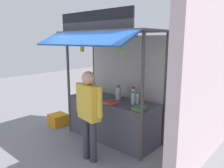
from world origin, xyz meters
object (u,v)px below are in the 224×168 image
object	(u,v)px
water_bottle_far_left	(133,98)
water_bottle_back_right	(137,98)
magazine_stack_mid_left	(140,108)
magazine_stack_front_left	(111,102)
water_bottle_center	(133,95)
vendor_person	(89,108)
water_bottle_front_right	(118,93)
banana_bunch_rightmost	(121,49)
plastic_crate	(58,120)
magazine_stack_right	(85,94)
water_bottle_rear_center	(95,89)
banana_bunch_inner_left	(82,48)
water_bottle_far_right	(119,92)

from	to	relation	value
water_bottle_far_left	water_bottle_back_right	size ratio (longest dim) A/B	1.10
magazine_stack_mid_left	magazine_stack_front_left	world-z (taller)	magazine_stack_mid_left
magazine_stack_mid_left	magazine_stack_front_left	size ratio (longest dim) A/B	0.97
water_bottle_center	vendor_person	xyz separation A→B (m)	(-0.13, -1.15, -0.05)
water_bottle_front_right	banana_bunch_rightmost	distance (m)	1.24
vendor_person	plastic_crate	distance (m)	2.12
magazine_stack_right	water_bottle_front_right	bearing A→B (deg)	12.92
water_bottle_rear_center	magazine_stack_right	xyz separation A→B (m)	(-0.08, -0.25, -0.08)
magazine_stack_front_left	water_bottle_center	bearing A→B (deg)	58.69
water_bottle_far_left	water_bottle_front_right	world-z (taller)	water_bottle_front_right
banana_bunch_inner_left	vendor_person	bearing A→B (deg)	-34.85
plastic_crate	vendor_person	bearing A→B (deg)	-18.22
water_bottle_center	vendor_person	bearing A→B (deg)	-96.30
water_bottle_back_right	water_bottle_far_left	bearing A→B (deg)	-110.40
banana_bunch_inner_left	vendor_person	distance (m)	1.32
banana_bunch_inner_left	banana_bunch_rightmost	xyz separation A→B (m)	(1.01, -0.00, 0.01)
water_bottle_far_right	banana_bunch_rightmost	xyz separation A→B (m)	(0.58, -0.67, 0.98)
banana_bunch_rightmost	water_bottle_front_right	bearing A→B (deg)	133.51
water_bottle_far_left	water_bottle_back_right	bearing A→B (deg)	69.60
water_bottle_far_left	plastic_crate	xyz separation A→B (m)	(-2.08, -0.37, -0.87)
magazine_stack_front_left	vendor_person	distance (m)	0.75
vendor_person	banana_bunch_inner_left	bearing A→B (deg)	-24.67
magazine_stack_mid_left	plastic_crate	bearing A→B (deg)	-176.13
magazine_stack_right	banana_bunch_inner_left	xyz separation A→B (m)	(0.36, -0.36, 1.08)
water_bottle_rear_center	magazine_stack_mid_left	size ratio (longest dim) A/B	0.88
magazine_stack_front_left	plastic_crate	bearing A→B (deg)	-175.90
banana_bunch_inner_left	water_bottle_far_left	bearing A→B (deg)	28.13
water_bottle_far_right	water_bottle_front_right	xyz separation A→B (m)	(0.06, -0.12, 0.01)
water_bottle_rear_center	banana_bunch_rightmost	world-z (taller)	banana_bunch_rightmost
water_bottle_rear_center	vendor_person	size ratio (longest dim) A/B	0.15
water_bottle_front_right	water_bottle_center	bearing A→B (deg)	18.70
water_bottle_far_left	magazine_stack_front_left	bearing A→B (deg)	-145.25
water_bottle_rear_center	banana_bunch_inner_left	world-z (taller)	banana_bunch_inner_left
water_bottle_far_left	banana_bunch_inner_left	xyz separation A→B (m)	(-0.93, -0.50, 0.99)
magazine_stack_right	water_bottle_rear_center	bearing A→B (deg)	73.07
water_bottle_center	banana_bunch_rightmost	bearing A→B (deg)	-73.99
water_bottle_rear_center	plastic_crate	xyz separation A→B (m)	(-0.86, -0.48, -0.86)
water_bottle_rear_center	magazine_stack_mid_left	bearing A→B (deg)	-11.92
water_bottle_center	magazine_stack_front_left	distance (m)	0.50
magazine_stack_right	plastic_crate	xyz separation A→B (m)	(-0.79, -0.23, -0.77)
water_bottle_front_right	vendor_person	distance (m)	1.06
water_bottle_center	banana_bunch_inner_left	bearing A→B (deg)	-141.08
plastic_crate	water_bottle_center	bearing A→B (deg)	15.33
water_bottle_far_left	magazine_stack_right	distance (m)	1.30
magazine_stack_mid_left	magazine_stack_right	xyz separation A→B (m)	(-1.60, 0.07, 0.00)
water_bottle_far_right	water_bottle_far_left	bearing A→B (deg)	-18.95
water_bottle_back_right	water_bottle_center	bearing A→B (deg)	154.51
water_bottle_center	plastic_crate	size ratio (longest dim) A/B	0.78
water_bottle_back_right	vendor_person	size ratio (longest dim) A/B	0.15
banana_bunch_rightmost	water_bottle_far_right	bearing A→B (deg)	131.02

